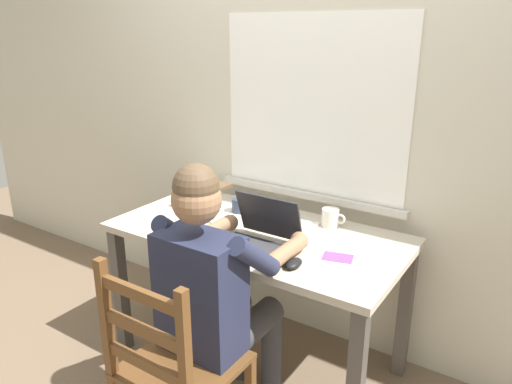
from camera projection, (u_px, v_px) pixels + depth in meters
The scene contains 14 objects.
ground_plane at pixel (257, 359), 2.62m from camera, with size 8.00×8.00×0.00m, color brown.
back_wall at pixel (304, 108), 2.55m from camera, with size 6.00×0.08×2.60m.
desk at pixel (257, 249), 2.41m from camera, with size 1.44×0.73×0.75m.
seated_person at pixel (217, 287), 2.00m from camera, with size 0.50×0.60×1.23m.
wooden_chair at pixel (173, 370), 1.86m from camera, with size 0.42×0.42×0.93m.
laptop at pixel (258, 236), 2.18m from camera, with size 0.33×0.30×0.23m.
computer_mouse at pixel (294, 263), 2.01m from camera, with size 0.06×0.10×0.03m, color black.
coffee_mug_white at pixel (331, 218), 2.41m from camera, with size 0.12×0.09×0.09m.
coffee_mug_dark at pixel (240, 207), 2.57m from camera, with size 0.12×0.09×0.09m.
book_stack_main at pixel (193, 203), 2.68m from camera, with size 0.20×0.15×0.05m.
paper_pile_near_laptop at pixel (223, 219), 2.51m from camera, with size 0.24×0.16×0.01m, color silver.
paper_pile_back_corner at pixel (289, 227), 2.40m from camera, with size 0.26×0.20×0.01m, color white.
paper_pile_side at pixel (237, 212), 2.59m from camera, with size 0.19×0.16×0.02m, color white.
landscape_photo_print at pixel (338, 257), 2.10m from camera, with size 0.13×0.09×0.00m, color #7A4293.
Camera 1 is at (1.20, -1.83, 1.70)m, focal length 33.97 mm.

